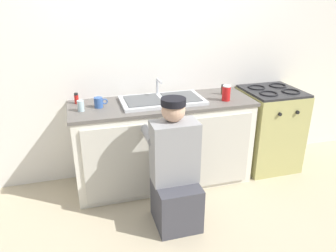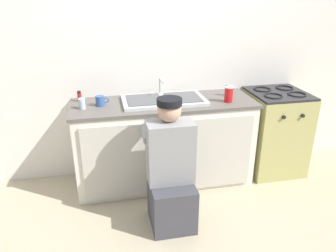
{
  "view_description": "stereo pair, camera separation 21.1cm",
  "coord_description": "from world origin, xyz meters",
  "px_view_note": "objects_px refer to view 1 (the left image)",
  "views": [
    {
      "loc": [
        -0.78,
        -2.62,
        1.88
      ],
      "look_at": [
        0.0,
        0.1,
        0.7
      ],
      "focal_mm": 35.0,
      "sensor_mm": 36.0,
      "label": 1
    },
    {
      "loc": [
        -0.58,
        -2.67,
        1.88
      ],
      "look_at": [
        0.0,
        0.1,
        0.7
      ],
      "focal_mm": 35.0,
      "sensor_mm": 36.0,
      "label": 2
    }
  ],
  "objects_px": {
    "coffee_mug": "(99,102)",
    "spice_bottle_red": "(76,98)",
    "spice_bottle_pepper": "(223,90)",
    "sink_double_basin": "(162,100)",
    "water_glass": "(81,106)",
    "stove_range": "(268,128)",
    "soda_cup_red": "(226,93)",
    "plumber_person": "(175,174)"
  },
  "relations": [
    {
      "from": "plumber_person",
      "to": "soda_cup_red",
      "type": "relative_size",
      "value": 7.26
    },
    {
      "from": "sink_double_basin",
      "to": "plumber_person",
      "type": "height_order",
      "value": "plumber_person"
    },
    {
      "from": "soda_cup_red",
      "to": "spice_bottle_red",
      "type": "bearing_deg",
      "value": 167.77
    },
    {
      "from": "plumber_person",
      "to": "water_glass",
      "type": "bearing_deg",
      "value": 138.05
    },
    {
      "from": "plumber_person",
      "to": "water_glass",
      "type": "height_order",
      "value": "plumber_person"
    },
    {
      "from": "stove_range",
      "to": "coffee_mug",
      "type": "relative_size",
      "value": 7.2
    },
    {
      "from": "coffee_mug",
      "to": "spice_bottle_pepper",
      "type": "height_order",
      "value": "spice_bottle_pepper"
    },
    {
      "from": "water_glass",
      "to": "stove_range",
      "type": "bearing_deg",
      "value": 1.47
    },
    {
      "from": "spice_bottle_red",
      "to": "water_glass",
      "type": "height_order",
      "value": "spice_bottle_red"
    },
    {
      "from": "spice_bottle_pepper",
      "to": "coffee_mug",
      "type": "bearing_deg",
      "value": -177.2
    },
    {
      "from": "coffee_mug",
      "to": "water_glass",
      "type": "height_order",
      "value": "water_glass"
    },
    {
      "from": "soda_cup_red",
      "to": "spice_bottle_pepper",
      "type": "height_order",
      "value": "soda_cup_red"
    },
    {
      "from": "stove_range",
      "to": "water_glass",
      "type": "xyz_separation_m",
      "value": [
        -1.99,
        -0.05,
        0.47
      ]
    },
    {
      "from": "sink_double_basin",
      "to": "water_glass",
      "type": "relative_size",
      "value": 8.0
    },
    {
      "from": "plumber_person",
      "to": "spice_bottle_red",
      "type": "height_order",
      "value": "plumber_person"
    },
    {
      "from": "plumber_person",
      "to": "spice_bottle_pepper",
      "type": "xyz_separation_m",
      "value": [
        0.75,
        0.74,
        0.46
      ]
    },
    {
      "from": "soda_cup_red",
      "to": "water_glass",
      "type": "height_order",
      "value": "soda_cup_red"
    },
    {
      "from": "coffee_mug",
      "to": "spice_bottle_red",
      "type": "bearing_deg",
      "value": 138.98
    },
    {
      "from": "soda_cup_red",
      "to": "stove_range",
      "type": "bearing_deg",
      "value": 11.93
    },
    {
      "from": "spice_bottle_red",
      "to": "sink_double_basin",
      "type": "bearing_deg",
      "value": -12.3
    },
    {
      "from": "plumber_person",
      "to": "soda_cup_red",
      "type": "bearing_deg",
      "value": 38.38
    },
    {
      "from": "sink_double_basin",
      "to": "plumber_person",
      "type": "xyz_separation_m",
      "value": [
        -0.08,
        -0.68,
        -0.43
      ]
    },
    {
      "from": "stove_range",
      "to": "spice_bottle_pepper",
      "type": "height_order",
      "value": "spice_bottle_pepper"
    },
    {
      "from": "sink_double_basin",
      "to": "spice_bottle_pepper",
      "type": "bearing_deg",
      "value": 5.7
    },
    {
      "from": "plumber_person",
      "to": "spice_bottle_red",
      "type": "relative_size",
      "value": 10.52
    },
    {
      "from": "stove_range",
      "to": "soda_cup_red",
      "type": "height_order",
      "value": "soda_cup_red"
    },
    {
      "from": "coffee_mug",
      "to": "water_glass",
      "type": "distance_m",
      "value": 0.17
    },
    {
      "from": "sink_double_basin",
      "to": "stove_range",
      "type": "bearing_deg",
      "value": -0.1
    },
    {
      "from": "spice_bottle_red",
      "to": "spice_bottle_pepper",
      "type": "height_order",
      "value": "same"
    },
    {
      "from": "sink_double_basin",
      "to": "soda_cup_red",
      "type": "height_order",
      "value": "sink_double_basin"
    },
    {
      "from": "plumber_person",
      "to": "coffee_mug",
      "type": "xyz_separation_m",
      "value": [
        -0.53,
        0.68,
        0.46
      ]
    },
    {
      "from": "spice_bottle_red",
      "to": "spice_bottle_pepper",
      "type": "distance_m",
      "value": 1.47
    },
    {
      "from": "sink_double_basin",
      "to": "coffee_mug",
      "type": "relative_size",
      "value": 6.35
    },
    {
      "from": "soda_cup_red",
      "to": "water_glass",
      "type": "distance_m",
      "value": 1.38
    },
    {
      "from": "stove_range",
      "to": "spice_bottle_pepper",
      "type": "bearing_deg",
      "value": 172.9
    },
    {
      "from": "stove_range",
      "to": "soda_cup_red",
      "type": "bearing_deg",
      "value": -168.07
    },
    {
      "from": "stove_range",
      "to": "coffee_mug",
      "type": "bearing_deg",
      "value": 179.79
    },
    {
      "from": "sink_double_basin",
      "to": "water_glass",
      "type": "height_order",
      "value": "sink_double_basin"
    },
    {
      "from": "plumber_person",
      "to": "soda_cup_red",
      "type": "xyz_separation_m",
      "value": [
        0.69,
        0.55,
        0.49
      ]
    },
    {
      "from": "plumber_person",
      "to": "coffee_mug",
      "type": "bearing_deg",
      "value": 127.81
    },
    {
      "from": "stove_range",
      "to": "spice_bottle_red",
      "type": "height_order",
      "value": "spice_bottle_red"
    },
    {
      "from": "spice_bottle_pepper",
      "to": "spice_bottle_red",
      "type": "bearing_deg",
      "value": 175.82
    }
  ]
}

